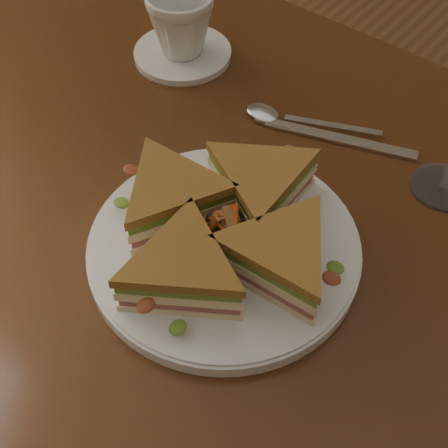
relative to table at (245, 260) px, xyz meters
The scene contains 9 objects.
ground 0.65m from the table, ahead, with size 6.00×6.00×0.00m, color brown.
table is the anchor object (origin of this frame).
plate 0.13m from the table, 75.50° to the right, with size 0.30×0.30×0.02m, color white.
sandwich_wedges 0.16m from the table, 75.50° to the right, with size 0.30×0.30×0.06m.
crisps_mound 0.16m from the table, 75.50° to the right, with size 0.09×0.09×0.05m, color #D4551B, non-canonical shape.
spoon 0.20m from the table, 112.80° to the left, with size 0.17×0.09×0.01m.
knife 0.19m from the table, 87.54° to the left, with size 0.21×0.08×0.00m.
saucer 0.33m from the table, 145.13° to the left, with size 0.14×0.14×0.01m, color white.
coffee_cup 0.35m from the table, 145.13° to the left, with size 0.10×0.10×0.09m, color white.
Camera 1 is at (0.28, -0.39, 1.31)m, focal length 50.00 mm.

